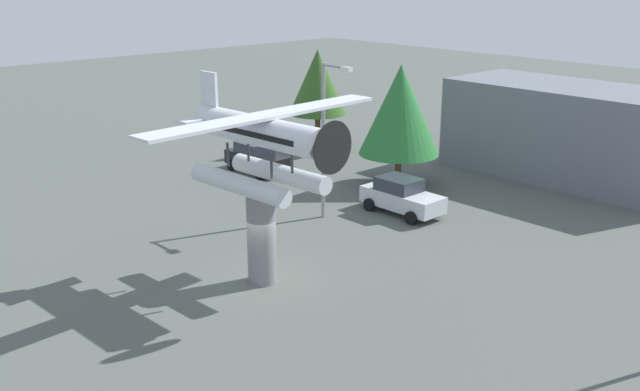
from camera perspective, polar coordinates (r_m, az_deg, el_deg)
ground_plane at (r=28.06m, az=-4.55°, el=-6.76°), size 140.00×140.00×0.00m
display_pedestal at (r=27.33m, az=-4.64°, el=-3.17°), size 1.10×1.10×3.76m
floatplane_monument at (r=26.19m, az=-4.64°, el=4.04°), size 6.97×10.45×4.00m
car_near_black at (r=42.51m, az=-5.04°, el=3.02°), size 4.20×2.02×1.76m
car_mid_silver at (r=35.42m, az=6.45°, el=-0.03°), size 4.20×2.02×1.76m
streetlight_primary at (r=33.60m, az=0.50°, el=5.20°), size 1.84×0.28×7.40m
storefront_building at (r=43.41m, az=19.34°, el=4.73°), size 14.04×6.12×5.20m
tree_west at (r=46.87m, az=-0.19°, el=8.93°), size 3.73×3.73×6.55m
tree_east at (r=39.13m, az=6.33°, el=6.72°), size 4.37×4.37×6.66m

